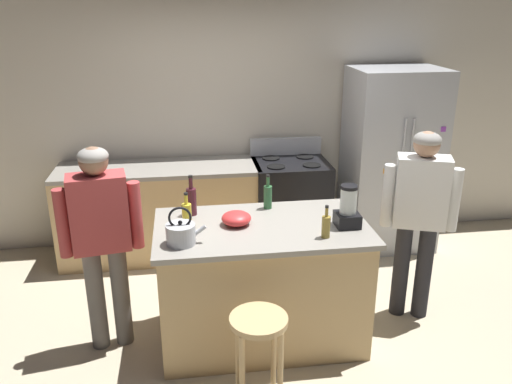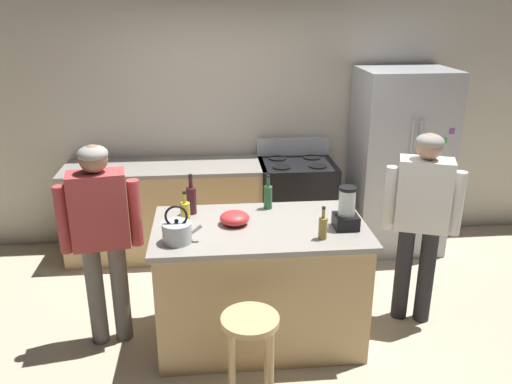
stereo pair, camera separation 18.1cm
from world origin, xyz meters
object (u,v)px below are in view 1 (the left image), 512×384
bottle_soda (187,214)px  person_by_sink_right (419,209)px  refrigerator (391,160)px  kitchen_island (262,282)px  person_by_island_left (101,231)px  bottle_wine (191,200)px  blender_appliance (348,209)px  bottle_olive_oil (268,196)px  bottle_vinegar (326,226)px  mixing_bowl (236,218)px  tea_kettle (181,233)px  stove_range (290,205)px  bar_stool (259,339)px

bottle_soda → person_by_sink_right: bearing=2.2°
refrigerator → kitchen_island: bearing=-136.7°
kitchen_island → person_by_island_left: size_ratio=0.99×
person_by_sink_right → bottle_wine: (-1.78, 0.14, 0.12)m
blender_appliance → bottle_olive_oil: blender_appliance is taller
kitchen_island → bottle_vinegar: (0.41, -0.26, 0.56)m
bottle_vinegar → bottle_wine: bottle_wine is taller
bottle_olive_oil → mixing_bowl: bearing=-134.3°
blender_appliance → bottle_wine: (-1.11, 0.38, -0.02)m
person_by_island_left → bottle_vinegar: size_ratio=6.67×
kitchen_island → tea_kettle: size_ratio=5.67×
person_by_sink_right → mixing_bowl: (-1.46, -0.10, 0.05)m
tea_kettle → stove_range: bearing=57.4°
kitchen_island → bottle_soda: size_ratio=6.10×
person_by_sink_right → bottle_wine: size_ratio=5.01×
blender_appliance → bottle_olive_oil: 0.67m
stove_range → bar_stool: stove_range is taller
person_by_island_left → bottle_olive_oil: 1.28m
person_by_sink_right → blender_appliance: bearing=-160.4°
bottle_vinegar → bar_stool: bearing=-136.7°
tea_kettle → bottle_vinegar: bearing=-2.2°
bottle_soda → bottle_wine: 0.21m
bottle_soda → blender_appliance: bearing=-8.4°
refrigerator → blender_appliance: (-0.98, -1.60, 0.15)m
bottle_soda → mixing_bowl: bearing=-4.9°
person_by_sink_right → bar_stool: size_ratio=2.28×
mixing_bowl → person_by_island_left: bearing=178.1°
stove_range → bottle_olive_oil: size_ratio=4.12×
blender_appliance → bottle_soda: bearing=171.6°
refrigerator → bottle_soda: bearing=-146.2°
kitchen_island → blender_appliance: 0.87m
blender_appliance → mixing_bowl: blender_appliance is taller
kitchen_island → stove_range: 1.62m
bottle_vinegar → mixing_bowl: (-0.59, 0.30, -0.04)m
stove_range → blender_appliance: (0.08, -1.62, 0.60)m
kitchen_island → bottle_vinegar: 0.74m
person_by_sink_right → mixing_bowl: size_ratio=7.26×
bottle_olive_oil → bottle_soda: bearing=-158.1°
bar_stool → bottle_olive_oil: (0.24, 1.10, 0.52)m
person_by_island_left → blender_appliance: person_by_island_left is taller
bottle_vinegar → bottle_olive_oil: size_ratio=0.86×
refrigerator → tea_kettle: 2.78m
bottle_soda → bottle_olive_oil: (0.64, 0.26, 0.01)m
person_by_sink_right → bar_stool: (-1.42, -0.91, -0.42)m
bar_stool → bottle_vinegar: 0.90m
mixing_bowl → bottle_vinegar: bearing=-27.2°
kitchen_island → bottle_olive_oil: 0.67m
person_by_sink_right → blender_appliance: person_by_sink_right is taller
bottle_olive_oil → bottle_wine: bottle_wine is taller
bar_stool → blender_appliance: size_ratio=2.22×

